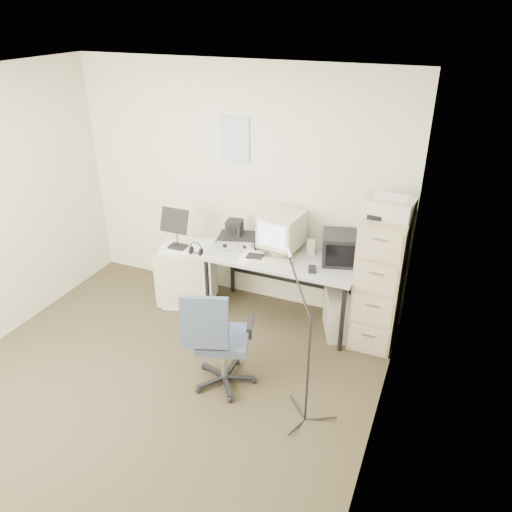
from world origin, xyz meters
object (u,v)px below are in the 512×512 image
at_px(office_chair, 223,338).
at_px(side_cart, 189,274).
at_px(filing_cabinet, 380,280).
at_px(desk, 282,288).

bearing_deg(office_chair, side_cart, 112.83).
bearing_deg(side_cart, filing_cabinet, -15.39).
relative_size(filing_cabinet, desk, 0.87).
xyz_separation_m(office_chair, side_cart, (-0.93, 1.06, -0.13)).
distance_m(desk, side_cart, 1.05).
relative_size(filing_cabinet, side_cart, 1.92).
bearing_deg(filing_cabinet, side_cart, -177.32).
bearing_deg(desk, side_cart, -176.53).
height_order(filing_cabinet, side_cart, filing_cabinet).
xyz_separation_m(desk, office_chair, (-0.12, -1.12, 0.11)).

